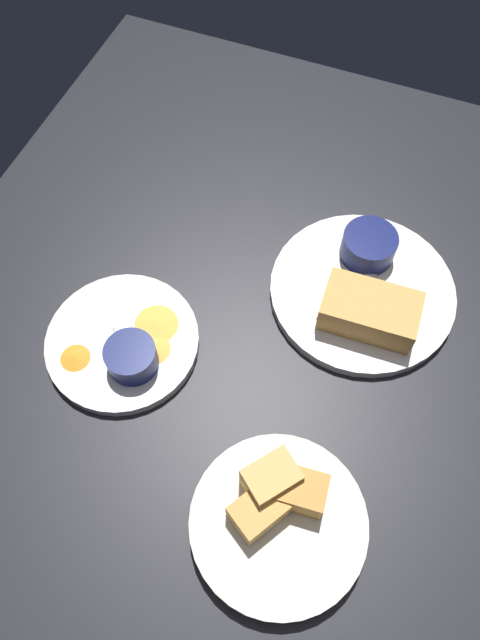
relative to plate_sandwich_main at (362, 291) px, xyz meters
The scene contains 10 objects.
ground_plane 11.60cm from the plate_sandwich_main, 54.61° to the left, with size 110.00×110.00×3.00cm, color black.
plate_sandwich_main is the anchor object (origin of this frame).
sandwich_half_near 6.02cm from the plate_sandwich_main, 110.90° to the left, with size 13.60×8.25×4.80cm.
ramekin_dark_sauce 6.77cm from the plate_sandwich_main, 78.10° to the right, with size 7.97×7.97×4.25cm.
spoon_by_dark_ramekin 1.73cm from the plate_sandwich_main, 162.46° to the right, with size 5.39×9.61×0.80cm.
plate_chips_companion 35.13cm from the plate_sandwich_main, 35.02° to the left, with size 21.24×21.24×1.60cm, color silver.
ramekin_light_gravy 34.40cm from the plate_sandwich_main, 41.73° to the left, with size 6.88×6.88×3.94cm.
spoon_by_gravy_ramekin 34.30cm from the plate_sandwich_main, 42.54° to the left, with size 8.44×7.56×0.80cm.
plantain_chip_scatter 32.89cm from the plate_sandwich_main, 35.89° to the left, with size 15.04×15.06×0.60cm.
bread_basket_rear 34.68cm from the plate_sandwich_main, 88.79° to the left, with size 20.97×20.97×8.13cm.
Camera 1 is at (-6.16, 38.29, 73.78)cm, focal length 32.81 mm.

